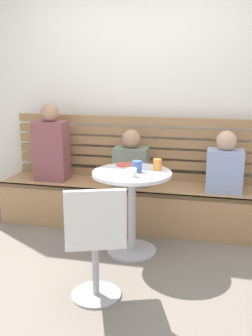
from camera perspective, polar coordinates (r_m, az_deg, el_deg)
name	(u,v)px	position (r m, az deg, el deg)	size (l,w,h in m)	color
ground	(98,283)	(3.20, -4.05, -15.99)	(8.00, 8.00, 0.00)	#70665B
back_wall	(140,82)	(4.36, 2.05, 12.14)	(5.20, 0.10, 2.90)	white
booth_bench	(131,205)	(4.16, 0.73, -5.24)	(2.70, 0.52, 0.44)	#A87C51
booth_backrest	(136,147)	(4.24, 1.45, 2.93)	(2.65, 0.04, 0.67)	#9A7249
cafe_table	(132,197)	(3.47, 0.84, -4.08)	(0.68, 0.68, 0.74)	#ADADB2
white_chair	(95,240)	(2.78, -4.38, -10.13)	(0.51, 0.51, 0.85)	#ADADB2
person_adult	(51,146)	(4.26, -10.59, 3.08)	(0.34, 0.22, 0.80)	brown
person_child_left	(225,165)	(3.91, 13.89, 0.35)	(0.34, 0.22, 0.59)	#8C9EC6
person_child_middle	(131,161)	(4.02, 0.70, 0.99)	(0.34, 0.22, 0.57)	slate
cup_mug_blue	(137,167)	(3.39, 1.58, 0.21)	(0.08, 0.08, 0.10)	#3D5B9E
cup_tumbler_orange	(157,164)	(3.46, 4.49, 0.50)	(0.07, 0.07, 0.10)	orange
cup_ceramic_white	(132,172)	(3.25, 0.82, -0.62)	(0.08, 0.08, 0.07)	white
plate_small	(125,165)	(3.63, -0.11, 0.47)	(0.17, 0.17, 0.01)	#DB4C42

